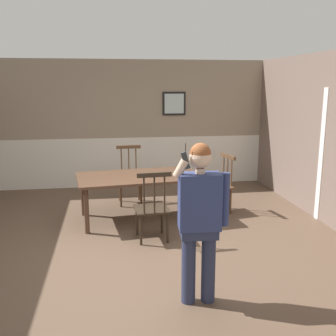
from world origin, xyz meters
TOP-DOWN VIEW (x-y plane):
  - ground_plane at (0.00, 0.00)m, footprint 7.26×7.26m
  - room_back_partition at (0.00, 3.30)m, footprint 6.37×0.17m
  - dining_table at (0.28, 1.08)m, footprint 2.04×1.26m
  - chair_near_window at (1.63, 1.24)m, footprint 0.54×0.54m
  - chair_by_doorway at (0.18, 1.98)m, footprint 0.46×0.46m
  - chair_at_table_head at (0.38, 0.17)m, footprint 0.49×0.49m
  - person_figure at (0.66, -1.48)m, footprint 0.56×0.24m

SIDE VIEW (x-z plane):
  - ground_plane at x=0.00m, z-range 0.00..0.00m
  - chair_at_table_head at x=0.38m, z-range -0.03..0.98m
  - chair_near_window at x=1.63m, z-range -0.01..0.97m
  - chair_by_doorway at x=0.18m, z-range -0.04..1.01m
  - dining_table at x=0.28m, z-range 0.29..1.01m
  - person_figure at x=0.66m, z-range 0.11..1.73m
  - room_back_partition at x=0.00m, z-range -0.05..2.59m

